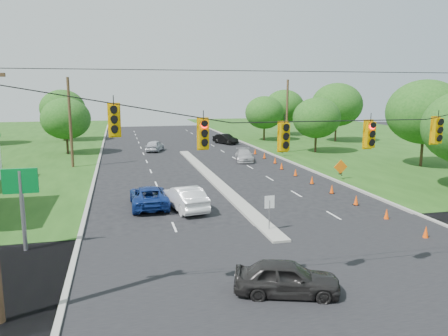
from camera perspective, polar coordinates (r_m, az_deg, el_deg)
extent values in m
plane|color=black|center=(19.36, 11.99, -13.64)|extent=(160.00, 160.00, 0.00)
cube|color=black|center=(19.36, 11.99, -13.64)|extent=(160.00, 14.00, 0.02)
cube|color=gray|center=(46.60, -16.17, 0.19)|extent=(0.25, 110.00, 0.16)
cube|color=gray|center=(49.90, 7.66, 1.14)|extent=(0.25, 110.00, 0.16)
cube|color=gray|center=(38.52, -1.55, -1.44)|extent=(1.00, 34.00, 0.18)
cylinder|color=gray|center=(24.26, 5.94, -6.28)|extent=(0.06, 0.06, 1.80)
cube|color=white|center=(24.05, 5.97, -4.45)|extent=(0.55, 0.04, 0.70)
cylinder|color=black|center=(16.88, 14.34, 7.33)|extent=(24.00, 0.04, 0.04)
cube|color=#E1A200|center=(14.94, -14.14, 6.05)|extent=(0.34, 0.24, 1.00)
cube|color=#E1A200|center=(15.25, -2.69, 4.44)|extent=(0.34, 0.24, 1.00)
cube|color=#E1A200|center=(16.11, 7.88, 4.04)|extent=(0.34, 0.24, 1.00)
cube|color=#E1A200|center=(17.69, 18.52, 4.15)|extent=(0.34, 0.24, 1.00)
cube|color=#E1A200|center=(19.44, 26.07, 4.40)|extent=(0.34, 0.24, 1.00)
cylinder|color=#422D1C|center=(46.25, -19.43, 5.56)|extent=(0.28, 0.28, 9.00)
cylinder|color=#422D1C|center=(54.93, 8.22, 6.67)|extent=(0.28, 0.28, 9.00)
cylinder|color=gray|center=(23.11, -24.80, -5.19)|extent=(0.20, 0.20, 4.00)
cube|color=#007027|center=(22.78, -25.08, -1.54)|extent=(1.60, 0.15, 1.20)
cone|color=#FF4C08|center=(25.57, 24.86, -7.62)|extent=(0.32, 0.32, 0.70)
cone|color=#FF4C08|center=(28.26, 20.46, -5.67)|extent=(0.32, 0.32, 0.70)
cone|color=#FF4C08|center=(31.10, 16.87, -4.04)|extent=(0.32, 0.32, 0.70)
cone|color=#FF4C08|center=(34.07, 13.91, -2.68)|extent=(0.32, 0.32, 0.70)
cone|color=#FF4C08|center=(37.14, 11.43, -1.53)|extent=(0.32, 0.32, 0.70)
cone|color=#FF4C08|center=(40.27, 9.33, -0.56)|extent=(0.32, 0.32, 0.70)
cone|color=#FF4C08|center=(43.46, 7.54, 0.27)|extent=(0.32, 0.32, 0.70)
cone|color=#FF4C08|center=(46.90, 6.69, 1.02)|extent=(0.32, 0.32, 0.70)
cone|color=#FF4C08|center=(50.15, 5.30, 1.64)|extent=(0.32, 0.32, 0.70)
cone|color=#FF4C08|center=(53.44, 4.09, 2.18)|extent=(0.32, 0.32, 0.70)
cube|color=black|center=(39.37, 14.95, -0.72)|extent=(0.06, 0.58, 0.26)
cube|color=black|center=(39.37, 14.95, -0.72)|extent=(0.06, 0.58, 0.26)
cube|color=orange|center=(39.27, 14.99, 0.14)|extent=(1.27, 0.05, 1.27)
cube|color=black|center=(51.92, 7.59, 2.10)|extent=(0.06, 0.58, 0.26)
cube|color=black|center=(51.92, 7.59, 2.10)|extent=(0.06, 0.58, 0.26)
cube|color=orange|center=(51.84, 7.61, 2.76)|extent=(1.27, 0.05, 1.27)
cylinder|color=black|center=(56.61, -19.78, 2.98)|extent=(0.28, 0.28, 2.52)
ellipsoid|color=#194C14|center=(56.34, -19.97, 6.09)|extent=(5.88, 5.88, 5.04)
cylinder|color=black|center=(71.64, -20.16, 4.49)|extent=(0.28, 0.28, 2.88)
ellipsoid|color=#194C14|center=(71.42, -20.33, 7.30)|extent=(6.72, 6.72, 5.76)
cylinder|color=black|center=(48.65, 24.42, 2.02)|extent=(0.28, 0.28, 3.24)
ellipsoid|color=#194C14|center=(48.31, 24.76, 6.67)|extent=(7.56, 7.56, 6.48)
cylinder|color=black|center=(55.70, 11.87, 3.25)|extent=(0.28, 0.28, 2.52)
ellipsoid|color=#194C14|center=(55.43, 11.99, 6.42)|extent=(5.88, 5.88, 5.04)
cylinder|color=black|center=(68.13, 14.37, 4.68)|extent=(0.28, 0.28, 3.24)
ellipsoid|color=#194C14|center=(67.89, 14.52, 8.01)|extent=(7.56, 7.56, 6.48)
cylinder|color=black|center=(76.45, 7.83, 5.33)|extent=(0.28, 0.28, 2.88)
ellipsoid|color=#194C14|center=(76.24, 7.90, 7.97)|extent=(6.72, 6.72, 5.76)
cylinder|color=black|center=(67.86, 5.25, 4.63)|extent=(0.28, 0.28, 2.52)
ellipsoid|color=#194C14|center=(67.63, 5.30, 7.23)|extent=(5.88, 5.88, 5.04)
imported|color=black|center=(17.30, 8.21, -14.03)|extent=(4.33, 2.80, 1.37)
imported|color=white|center=(28.67, -5.12, -3.91)|extent=(2.58, 5.03, 1.58)
imported|color=navy|center=(29.73, -9.79, -3.67)|extent=(2.40, 5.16, 1.43)
imported|color=#ABAAAE|center=(48.15, 2.66, 1.66)|extent=(2.62, 4.68, 1.28)
imported|color=#B6B9C1|center=(56.61, -9.03, 2.90)|extent=(3.00, 4.51, 1.43)
imported|color=black|center=(63.61, 0.19, 3.81)|extent=(3.19, 4.59, 1.43)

